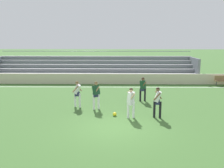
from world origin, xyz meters
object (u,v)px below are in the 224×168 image
player_white_wide_right (158,100)px  player_white_overlapping (131,100)px  player_dark_dropping_back (143,87)px  soccer_ball (115,114)px  player_white_wide_left (77,92)px  bleacher_stand (94,68)px  player_dark_deep_cover (96,93)px

player_white_wide_right → player_white_overlapping: bearing=-178.0°
player_dark_dropping_back → soccer_ball: bearing=-119.5°
player_white_overlapping → player_white_wide_left: player_white_overlapping is taller
player_dark_dropping_back → player_white_wide_left: 4.53m
bleacher_stand → player_white_wide_left: bearing=-91.0°
player_white_overlapping → player_dark_dropping_back: bearing=74.5°
player_white_wide_left → soccer_ball: size_ratio=7.55×
player_white_overlapping → player_white_wide_right: 1.44m
bleacher_stand → soccer_ball: bleacher_stand is taller
player_white_overlapping → player_white_wide_left: bearing=147.1°
player_dark_deep_cover → soccer_ball: size_ratio=7.79×
player_dark_deep_cover → player_white_wide_right: player_dark_deep_cover is taller
bleacher_stand → player_white_overlapping: size_ratio=12.32×
bleacher_stand → player_white_wide_right: (4.48, -12.49, -0.21)m
player_dark_deep_cover → player_white_wide_left: player_dark_deep_cover is taller
player_dark_dropping_back → soccer_ball: size_ratio=7.53×
soccer_ball → player_dark_deep_cover: bearing=130.5°
bleacher_stand → player_white_wide_right: 13.27m
player_dark_dropping_back → bleacher_stand: bearing=114.6°
player_dark_dropping_back → player_white_wide_right: player_white_wide_right is taller
player_white_overlapping → player_white_wide_right: (1.44, 0.05, 0.02)m
bleacher_stand → player_white_wide_right: bleacher_stand is taller
player_dark_deep_cover → player_dark_dropping_back: size_ratio=1.03×
player_white_wide_left → soccer_ball: 3.07m
player_white_wide_left → player_white_overlapping: bearing=-32.9°
player_dark_deep_cover → soccer_ball: (1.13, -1.32, -0.91)m
bleacher_stand → player_white_overlapping: bleacher_stand is taller
bleacher_stand → player_white_overlapping: 12.91m
player_dark_dropping_back → player_white_wide_left: size_ratio=1.00×
player_dark_deep_cover → player_dark_dropping_back: bearing=33.9°
bleacher_stand → player_dark_dropping_back: (4.06, -8.87, -0.24)m
player_dark_deep_cover → player_white_wide_left: size_ratio=1.03×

